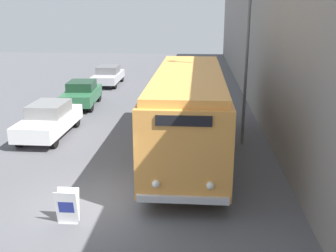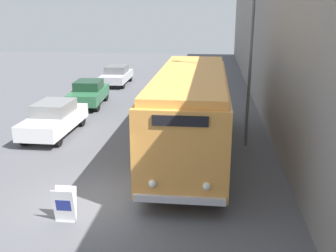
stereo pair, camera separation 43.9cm
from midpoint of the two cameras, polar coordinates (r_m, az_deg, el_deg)
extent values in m
plane|color=#56565B|center=(12.24, -11.83, -10.95)|extent=(80.00, 80.00, 0.00)
cube|color=gray|center=(20.67, 13.06, 11.50)|extent=(0.30, 60.00, 7.74)
cylinder|color=black|center=(12.36, -4.12, -7.81)|extent=(0.28, 0.97, 0.97)
cylinder|color=black|center=(12.26, 6.94, -8.12)|extent=(0.28, 0.97, 0.97)
cylinder|color=black|center=(19.20, -0.96, 1.27)|extent=(0.28, 0.97, 0.97)
cylinder|color=black|center=(19.13, 6.08, 1.12)|extent=(0.28, 0.97, 0.97)
cube|color=#EF9E47|center=(15.27, 2.15, 2.21)|extent=(2.67, 10.11, 2.60)
cube|color=#FEA74B|center=(14.97, 2.21, 7.47)|extent=(2.46, 9.71, 0.24)
cube|color=silver|center=(10.89, 0.97, -10.64)|extent=(2.54, 0.12, 0.20)
sphere|color=white|center=(10.79, -2.95, -8.39)|extent=(0.22, 0.22, 0.22)
sphere|color=white|center=(10.72, 4.96, -8.63)|extent=(0.22, 0.22, 0.22)
cube|color=black|center=(10.10, 1.04, 0.74)|extent=(1.47, 0.06, 0.28)
cube|color=gray|center=(11.43, -15.31, -13.32)|extent=(0.54, 0.21, 0.01)
cube|color=white|center=(11.13, -15.65, -11.38)|extent=(0.60, 0.19, 0.98)
cube|color=white|center=(11.27, -15.36, -10.98)|extent=(0.60, 0.19, 0.98)
cube|color=navy|center=(11.10, -15.69, -11.31)|extent=(0.42, 0.07, 0.34)
cylinder|color=#595E60|center=(16.31, 10.60, 9.71)|extent=(0.12, 0.12, 7.39)
cylinder|color=black|center=(17.70, -21.43, -1.80)|extent=(0.22, 0.66, 0.66)
cylinder|color=black|center=(17.10, -16.96, -1.99)|extent=(0.22, 0.66, 0.66)
cylinder|color=black|center=(20.32, -17.77, 0.88)|extent=(0.22, 0.66, 0.66)
cylinder|color=black|center=(19.80, -13.80, 0.80)|extent=(0.22, 0.66, 0.66)
cube|color=silver|center=(18.61, -17.49, 0.53)|extent=(1.78, 4.44, 0.65)
cube|color=gray|center=(18.56, -17.52, 2.41)|extent=(1.50, 2.01, 0.55)
cylinder|color=black|center=(22.83, -15.39, 2.84)|extent=(0.22, 0.71, 0.71)
cylinder|color=black|center=(22.48, -11.75, 2.88)|extent=(0.22, 0.71, 0.71)
cylinder|color=black|center=(25.30, -13.87, 4.28)|extent=(0.22, 0.71, 0.71)
cylinder|color=black|center=(24.99, -10.57, 4.33)|extent=(0.22, 0.71, 0.71)
cube|color=#2D6642|center=(23.82, -12.92, 4.37)|extent=(2.03, 4.14, 0.63)
cube|color=#193824|center=(23.80, -12.96, 5.76)|extent=(1.61, 1.92, 0.50)
cylinder|color=black|center=(29.05, -11.12, 6.00)|extent=(0.22, 0.68, 0.68)
cylinder|color=black|center=(28.72, -8.19, 6.02)|extent=(0.22, 0.68, 0.68)
cylinder|color=black|center=(31.86, -9.83, 7.01)|extent=(0.22, 0.68, 0.68)
cylinder|color=black|center=(31.55, -7.15, 7.03)|extent=(0.22, 0.68, 0.68)
cube|color=#B7B7BC|center=(30.24, -9.08, 7.06)|extent=(1.84, 4.37, 0.55)
cube|color=slate|center=(30.26, -9.08, 8.10)|extent=(1.54, 1.98, 0.53)
camera|label=1|loc=(0.22, -90.98, -0.30)|focal=42.00mm
camera|label=2|loc=(0.22, 89.02, 0.30)|focal=42.00mm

